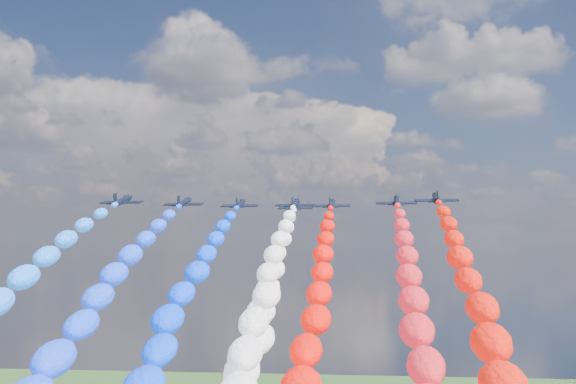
# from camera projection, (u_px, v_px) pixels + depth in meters

# --- Properties ---
(jet_0) EXTENTS (8.43, 11.32, 4.66)m
(jet_0) POSITION_uv_depth(u_px,v_px,m) (122.00, 201.00, 142.90)
(jet_0) COLOR black
(jet_1) EXTENTS (8.49, 11.36, 4.66)m
(jet_1) POSITION_uv_depth(u_px,v_px,m) (184.00, 203.00, 151.03)
(jet_1) COLOR black
(trail_1) EXTENTS (5.50, 101.29, 42.82)m
(trail_1) POSITION_uv_depth(u_px,v_px,m) (88.00, 331.00, 97.79)
(trail_1) COLOR #1841FB
(jet_2) EXTENTS (8.17, 11.14, 4.66)m
(jet_2) POSITION_uv_depth(u_px,v_px,m) (240.00, 204.00, 157.83)
(jet_2) COLOR black
(trail_2) EXTENTS (5.50, 101.29, 42.82)m
(trail_2) POSITION_uv_depth(u_px,v_px,m) (178.00, 325.00, 104.60)
(trail_2) COLOR #0639FC
(jet_3) EXTENTS (8.52, 11.39, 4.66)m
(jet_3) POSITION_uv_depth(u_px,v_px,m) (295.00, 204.00, 154.70)
(jet_3) COLOR black
(trail_3) EXTENTS (5.50, 101.29, 42.82)m
(trail_3) POSITION_uv_depth(u_px,v_px,m) (260.00, 328.00, 101.46)
(trail_3) COLOR white
(jet_4) EXTENTS (8.41, 11.31, 4.66)m
(jet_4) POSITION_uv_depth(u_px,v_px,m) (296.00, 206.00, 168.51)
(jet_4) COLOR black
(trail_4) EXTENTS (5.50, 101.29, 42.82)m
(trail_4) POSITION_uv_depth(u_px,v_px,m) (266.00, 317.00, 115.28)
(trail_4) COLOR white
(jet_5) EXTENTS (8.57, 11.42, 4.66)m
(jet_5) POSITION_uv_depth(u_px,v_px,m) (331.00, 204.00, 157.59)
(jet_5) COLOR black
(trail_5) EXTENTS (5.50, 101.29, 42.82)m
(trail_5) POSITION_uv_depth(u_px,v_px,m) (316.00, 325.00, 104.36)
(trail_5) COLOR #F20C06
(jet_6) EXTENTS (8.68, 11.50, 4.66)m
(jet_6) POSITION_uv_depth(u_px,v_px,m) (396.00, 201.00, 145.83)
(jet_6) COLOR black
(trail_6) EXTENTS (5.50, 101.29, 42.82)m
(trail_6) POSITION_uv_depth(u_px,v_px,m) (416.00, 336.00, 92.60)
(trail_6) COLOR red
(jet_7) EXTENTS (8.54, 11.40, 4.66)m
(jet_7) POSITION_uv_depth(u_px,v_px,m) (436.00, 198.00, 135.11)
(jet_7) COLOR black
(trail_7) EXTENTS (5.50, 101.29, 42.82)m
(trail_7) POSITION_uv_depth(u_px,v_px,m) (485.00, 349.00, 81.88)
(trail_7) COLOR red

